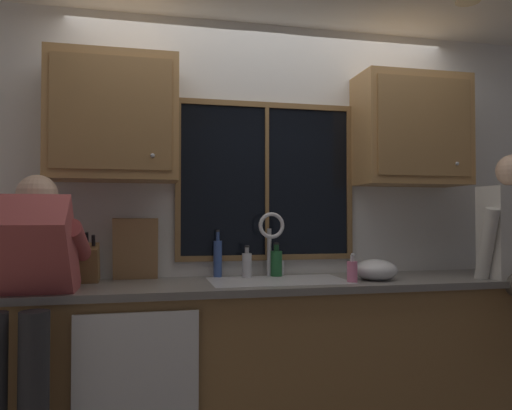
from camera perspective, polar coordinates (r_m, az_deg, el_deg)
The scene contains 23 objects.
back_wall at distance 3.21m, azimuth 1.09°, elevation -1.73°, with size 5.90×0.12×2.55m, color silver.
ceiling_downlight_right at distance 3.29m, azimuth 23.57°, elevation 21.03°, with size 0.14×0.14×0.01m, color #FFEAB2.
window_glass at distance 3.15m, azimuth 1.24°, elevation 2.82°, with size 1.10×0.02×0.95m, color black.
window_frame_top at distance 3.21m, azimuth 1.28°, elevation 11.63°, with size 1.17×0.02×0.04m, color brown.
window_frame_bottom at distance 3.14m, azimuth 1.28°, elevation -6.16°, with size 1.17×0.02×0.04m, color brown.
window_frame_left at distance 3.06m, azimuth -9.13°, elevation 2.97°, with size 0.04×0.02×0.95m, color brown.
window_frame_right at distance 3.32m, azimuth 10.85°, elevation 2.63°, with size 0.04×0.02×0.95m, color brown.
window_mullion_center at distance 3.14m, azimuth 1.29°, elevation 2.84°, with size 0.02×0.02×0.95m, color brown.
lower_cabinet_run at distance 2.99m, azimuth 2.74°, elevation -17.96°, with size 3.50×0.58×0.88m, color olive.
countertop at distance 2.88m, azimuth 2.84°, elevation -9.26°, with size 3.56×0.62×0.04m, color slate.
dishwasher_front at distance 2.59m, azimuth -13.80°, elevation -20.17°, with size 0.60×0.02×0.74m, color white.
upper_cabinet_left at distance 2.95m, azimuth -16.28°, elevation 9.72°, with size 0.72×0.36×0.72m.
upper_cabinet_right at distance 3.39m, azimuth 17.71°, elevation 8.29°, with size 0.72×0.36×0.72m.
sink at distance 2.90m, azimuth 2.63°, elevation -10.76°, with size 0.80×0.46×0.21m.
faucet at distance 3.04m, azimuth 1.88°, elevation -3.66°, with size 0.18×0.09×0.40m.
person_standing at distance 2.56m, azimuth -25.57°, elevation -9.10°, with size 0.53×0.71×1.51m.
knife_block at distance 2.92m, azimuth -19.10°, elevation -6.53°, with size 0.12×0.18×0.32m.
cutting_board at distance 2.98m, azimuth -13.92°, elevation -5.04°, with size 0.26×0.02×0.37m, color #997047.
mixing_bowl at distance 3.00m, azimuth 13.83°, elevation -7.41°, with size 0.25×0.25×0.13m, color silver.
soap_dispenser at distance 2.86m, azimuth 11.20°, elevation -7.59°, with size 0.06×0.07×0.17m.
bottle_green_glass at distance 3.01m, azimuth -1.07°, elevation -6.98°, with size 0.06×0.06×0.20m.
bottle_tall_clear at distance 3.04m, azimuth -4.51°, elevation -6.16°, with size 0.05×0.05×0.29m.
bottle_amber_small at distance 3.08m, azimuth 2.40°, elevation -6.75°, with size 0.07×0.07×0.21m.
Camera 1 is at (-0.75, -3.06, 1.29)m, focal length 34.17 mm.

